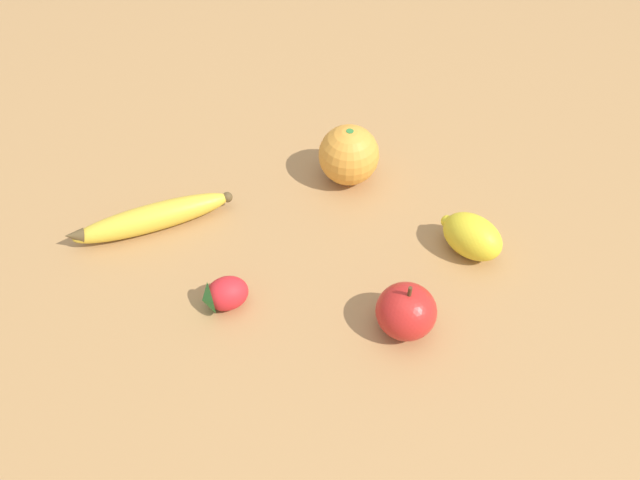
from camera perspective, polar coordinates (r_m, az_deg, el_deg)
name	(u,v)px	position (r m, az deg, el deg)	size (l,w,h in m)	color
ground_plane	(318,239)	(0.81, -0.19, 0.12)	(3.00, 3.00, 0.00)	#A87A47
banana	(151,218)	(0.84, -15.17, 1.96)	(0.14, 0.20, 0.04)	gold
orange	(349,155)	(0.86, 2.65, 7.78)	(0.08, 0.08, 0.08)	orange
strawberry	(224,294)	(0.73, -8.79, -4.93)	(0.06, 0.07, 0.04)	red
apple	(406,311)	(0.71, 7.88, -6.47)	(0.07, 0.07, 0.07)	red
lemon	(472,236)	(0.80, 13.71, 0.34)	(0.09, 0.06, 0.05)	yellow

